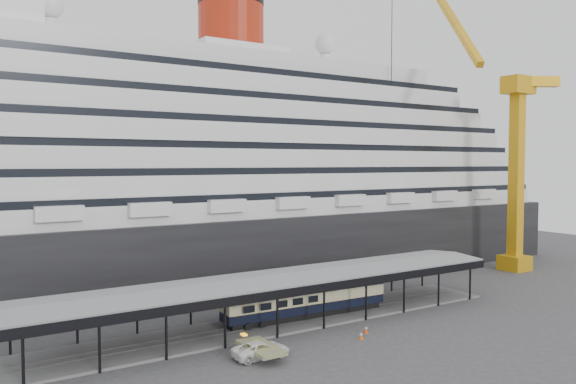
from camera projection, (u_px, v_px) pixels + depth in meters
name	position (u px, v px, depth m)	size (l,w,h in m)	color
ground	(306.00, 335.00, 56.72)	(200.00, 200.00, 0.00)	#3A3A3D
cruise_ship	(183.00, 157.00, 82.65)	(130.00, 30.00, 43.90)	black
platform_canopy	(280.00, 302.00, 60.80)	(56.00, 9.18, 5.30)	slate
crane_yellow	(510.00, 147.00, 89.98)	(23.83, 18.78, 47.60)	orange
port_truck	(261.00, 350.00, 50.15)	(2.44, 5.29, 1.47)	white
pullman_carriage	(306.00, 297.00, 62.67)	(20.12, 3.42, 19.67)	black
traffic_cone_left	(249.00, 353.00, 50.25)	(0.48, 0.48, 0.78)	#DB420C
traffic_cone_mid	(361.00, 335.00, 55.36)	(0.54, 0.54, 0.84)	#EB5F0D
traffic_cone_right	(366.00, 329.00, 57.40)	(0.50, 0.50, 0.85)	#F0450D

